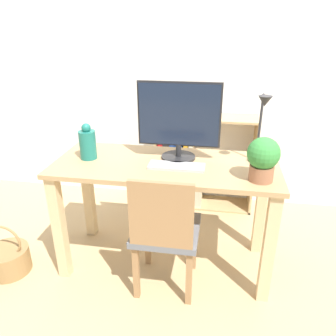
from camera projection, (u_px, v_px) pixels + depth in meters
The scene contains 11 objects.
ground_plane at pixel (166, 261), 2.38m from camera, with size 10.00×10.00×0.00m, color tan.
wall_back at pixel (186, 59), 2.81m from camera, with size 8.00×0.05×2.60m.
desk at pixel (165, 185), 2.13m from camera, with size 1.42×0.60×0.77m.
monitor at pixel (179, 118), 2.04m from camera, with size 0.52×0.22×0.49m.
keyboard at pixel (177, 166), 2.01m from camera, with size 0.34×0.12×0.02m.
vase at pixel (88, 143), 2.11m from camera, with size 0.11×0.11×0.24m.
desk_lamp at pixel (261, 123), 1.95m from camera, with size 0.10×0.19×0.44m.
potted_plant at pixel (263, 158), 1.79m from camera, with size 0.18×0.18×0.25m.
chair at pixel (165, 230), 1.96m from camera, with size 0.40×0.40×0.83m.
bookshelf at pixel (187, 166), 3.01m from camera, with size 0.88×0.28×0.85m.
basket at pixel (8, 259), 2.25m from camera, with size 0.28×0.28×0.37m.
Camera 1 is at (0.33, -1.88, 1.58)m, focal length 35.00 mm.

